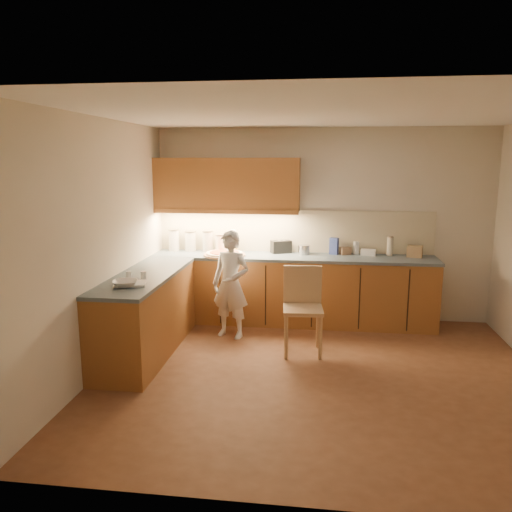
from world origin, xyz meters
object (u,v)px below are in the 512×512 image
object	(u,v)px
wooden_chair	(303,303)
oil_jug	(233,242)
pizza_on_board	(225,254)
child	(231,284)
toaster	(281,247)

from	to	relation	value
wooden_chair	oil_jug	world-z (taller)	oil_jug
pizza_on_board	child	world-z (taller)	child
pizza_on_board	oil_jug	xyz separation A→B (m)	(0.07, 0.29, 0.12)
pizza_on_board	toaster	distance (m)	0.79
wooden_chair	toaster	size ratio (longest dim) A/B	3.22
child	wooden_chair	bearing A→B (deg)	-5.47
wooden_chair	pizza_on_board	bearing A→B (deg)	135.23
toaster	oil_jug	bearing A→B (deg)	158.32
child	oil_jug	world-z (taller)	child
pizza_on_board	oil_jug	world-z (taller)	oil_jug
pizza_on_board	toaster	xyz separation A→B (m)	(0.73, 0.31, 0.06)
wooden_chair	toaster	world-z (taller)	toaster
wooden_chair	oil_jug	bearing A→B (deg)	125.49
child	wooden_chair	distance (m)	0.98
wooden_chair	child	bearing A→B (deg)	152.77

